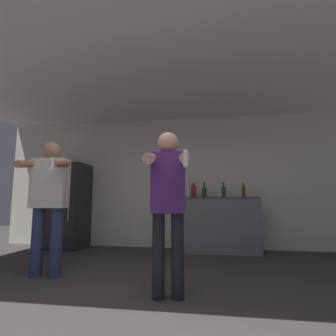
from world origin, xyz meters
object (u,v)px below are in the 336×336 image
Objects in this scene: person_woman_foreground at (168,196)px; bottle_amber_bourbon at (244,191)px; bottle_short_whiskey at (194,191)px; refrigerator at (67,205)px; person_man_side at (49,198)px; bottle_dark_rum at (204,192)px; bottle_tall_gin at (224,191)px; bottle_brown_liquor at (188,190)px.

bottle_amber_bourbon is at bearing 67.18° from person_woman_foreground.
person_woman_foreground is (-0.11, -2.37, -0.14)m from bottle_short_whiskey.
person_woman_foreground is at bearing -44.83° from refrigerator.
person_man_side is (-1.54, 0.49, -0.00)m from person_woman_foreground.
person_man_side is (-1.65, -1.88, -0.14)m from bottle_short_whiskey.
bottle_dark_rum is 0.20m from bottle_short_whiskey.
bottle_tall_gin is (-0.35, 0.00, 0.00)m from bottle_amber_bourbon.
bottle_short_whiskey is at bearing -180.00° from bottle_dark_rum.
bottle_amber_bourbon is (3.34, 0.04, 0.25)m from refrigerator.
bottle_tall_gin is at bearing 40.65° from person_man_side.
bottle_brown_liquor is (-0.30, 0.00, 0.04)m from bottle_dark_rum.
bottle_brown_liquor is at bearing 180.00° from bottle_amber_bourbon.
bottle_brown_liquor is at bearing 50.61° from person_man_side.
person_woman_foreground reaches higher than bottle_dark_rum.
refrigerator reaches higher than person_woman_foreground.
person_man_side is (-1.84, -1.88, -0.12)m from bottle_dark_rum.
person_man_side reaches higher than person_woman_foreground.
bottle_amber_bourbon is (0.99, -0.00, -0.03)m from bottle_brown_liquor.
bottle_amber_bourbon is at bearing 0.00° from bottle_tall_gin.
refrigerator reaches higher than bottle_dark_rum.
refrigerator reaches higher than bottle_tall_gin.
bottle_short_whiskey is 0.18× the size of person_man_side.
refrigerator is at bearing 135.17° from person_woman_foreground.
refrigerator is at bearing -179.00° from bottle_short_whiskey.
person_woman_foreground is at bearing -97.37° from bottle_dark_rum.
bottle_brown_liquor is 2.37m from person_woman_foreground.
bottle_dark_rum is 2.39m from person_woman_foreground.
person_man_side is (-1.54, -1.88, -0.16)m from bottle_brown_liquor.
bottle_tall_gin reaches higher than bottle_amber_bourbon.
bottle_tall_gin is 2.89m from person_man_side.
person_woman_foreground reaches higher than bottle_tall_gin.
bottle_tall_gin is 0.99× the size of bottle_short_whiskey.
person_woman_foreground is 0.96× the size of person_man_side.
bottle_amber_bourbon is 0.89m from bottle_short_whiskey.
refrigerator is 4.59× the size of bottle_brown_liquor.
bottle_brown_liquor is 0.65m from bottle_tall_gin.
bottle_short_whiskey is (-0.20, -0.00, 0.02)m from bottle_dark_rum.
refrigerator is at bearing -179.18° from bottle_tall_gin.
bottle_brown_liquor is at bearing 180.00° from bottle_dark_rum.
bottle_short_whiskey is at bearing 180.00° from bottle_tall_gin.
refrigerator is 2.66m from bottle_dark_rum.
bottle_tall_gin is 0.19× the size of person_woman_foreground.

